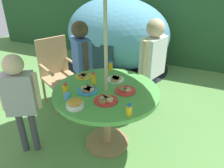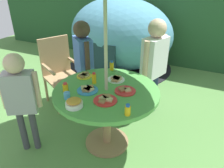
# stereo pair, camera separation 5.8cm
# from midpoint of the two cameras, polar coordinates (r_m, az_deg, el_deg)

# --- Properties ---
(ground_plane) EXTENTS (10.00, 10.00, 0.02)m
(ground_plane) POSITION_cam_midpoint_polar(r_m,az_deg,el_deg) (2.83, -0.69, -15.09)
(ground_plane) COLOR #548442
(hedge_backdrop) EXTENTS (9.00, 0.70, 2.01)m
(hedge_backdrop) POSITION_cam_midpoint_polar(r_m,az_deg,el_deg) (5.19, 15.23, 16.79)
(hedge_backdrop) COLOR #234C28
(hedge_backdrop) RESTS_ON ground_plane
(garden_table) EXTENTS (1.16, 1.16, 0.75)m
(garden_table) POSITION_cam_midpoint_polar(r_m,az_deg,el_deg) (2.45, -0.77, -4.34)
(garden_table) COLOR #93704C
(garden_table) RESTS_ON ground_plane
(wooden_chair) EXTENTS (0.65, 0.64, 1.03)m
(wooden_chair) POSITION_cam_midpoint_polar(r_m,az_deg,el_deg) (3.45, -13.05, 3.85)
(wooden_chair) COLOR tan
(wooden_chair) RESTS_ON ground_plane
(dome_tent) EXTENTS (2.39, 2.39, 1.45)m
(dome_tent) POSITION_cam_midpoint_polar(r_m,az_deg,el_deg) (4.66, 2.46, 12.85)
(dome_tent) COLOR teal
(dome_tent) RESTS_ON ground_plane
(child_in_white_shirt) EXTENTS (0.30, 0.44, 1.38)m
(child_in_white_shirt) POSITION_cam_midpoint_polar(r_m,az_deg,el_deg) (2.97, 11.60, 6.88)
(child_in_white_shirt) COLOR navy
(child_in_white_shirt) RESTS_ON ground_plane
(child_in_blue_shirt) EXTENTS (0.38, 0.37, 1.33)m
(child_in_blue_shirt) POSITION_cam_midpoint_polar(r_m,az_deg,el_deg) (3.07, -6.96, 7.28)
(child_in_blue_shirt) COLOR #3F3F47
(child_in_blue_shirt) RESTS_ON ground_plane
(child_in_grey_shirt) EXTENTS (0.36, 0.31, 1.20)m
(child_in_grey_shirt) POSITION_cam_midpoint_polar(r_m,az_deg,el_deg) (2.48, -22.17, -2.10)
(child_in_grey_shirt) COLOR #3F3F47
(child_in_grey_shirt) RESTS_ON ground_plane
(snack_bowl) EXTENTS (0.17, 0.17, 0.08)m
(snack_bowl) POSITION_cam_midpoint_polar(r_m,az_deg,el_deg) (2.10, -9.09, -4.95)
(snack_bowl) COLOR white
(snack_bowl) RESTS_ON garden_table
(plate_center_front) EXTENTS (0.24, 0.24, 0.03)m
(plate_center_front) POSITION_cam_midpoint_polar(r_m,az_deg,el_deg) (2.17, -0.99, -4.14)
(plate_center_front) COLOR red
(plate_center_front) RESTS_ON garden_table
(plate_center_back) EXTENTS (0.23, 0.23, 0.03)m
(plate_center_back) POSITION_cam_midpoint_polar(r_m,az_deg,el_deg) (2.36, -5.68, -1.42)
(plate_center_back) COLOR #338CD8
(plate_center_back) RESTS_ON garden_table
(plate_mid_left) EXTENTS (0.23, 0.23, 0.03)m
(plate_mid_left) POSITION_cam_midpoint_polar(r_m,az_deg,el_deg) (2.34, 4.13, -1.72)
(plate_mid_left) COLOR red
(plate_mid_left) RESTS_ON garden_table
(plate_far_right) EXTENTS (0.21, 0.21, 0.03)m
(plate_far_right) POSITION_cam_midpoint_polar(r_m,az_deg,el_deg) (2.57, 1.79, 1.31)
(plate_far_right) COLOR white
(plate_far_right) RESTS_ON garden_table
(plate_far_left) EXTENTS (0.19, 0.19, 0.03)m
(plate_far_left) POSITION_cam_midpoint_polar(r_m,az_deg,el_deg) (2.68, -6.64, 2.21)
(plate_far_left) COLOR yellow
(plate_far_left) RESTS_ON garden_table
(juice_bottle_near_left) EXTENTS (0.06, 0.06, 0.11)m
(juice_bottle_near_left) POSITION_cam_midpoint_polar(r_m,az_deg,el_deg) (1.96, 4.96, -6.81)
(juice_bottle_near_left) COLOR yellow
(juice_bottle_near_left) RESTS_ON garden_table
(juice_bottle_near_right) EXTENTS (0.05, 0.05, 0.13)m
(juice_bottle_near_right) POSITION_cam_midpoint_polar(r_m,az_deg,el_deg) (2.49, -4.03, 1.53)
(juice_bottle_near_right) COLOR yellow
(juice_bottle_near_right) RESTS_ON garden_table
(juice_bottle_mid_right) EXTENTS (0.06, 0.06, 0.11)m
(juice_bottle_mid_right) POSITION_cam_midpoint_polar(r_m,az_deg,el_deg) (2.36, -11.36, -0.94)
(juice_bottle_mid_right) COLOR yellow
(juice_bottle_mid_right) RESTS_ON garden_table
(juice_bottle_front_edge) EXTENTS (0.05, 0.05, 0.12)m
(juice_bottle_front_edge) POSITION_cam_midpoint_polar(r_m,az_deg,el_deg) (2.82, 0.51, 4.77)
(juice_bottle_front_edge) COLOR yellow
(juice_bottle_front_edge) RESTS_ON garden_table
(cup_near) EXTENTS (0.06, 0.06, 0.07)m
(cup_near) POSITION_cam_midpoint_polar(r_m,az_deg,el_deg) (2.24, -10.94, -2.97)
(cup_near) COLOR #4C99D8
(cup_near) RESTS_ON garden_table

